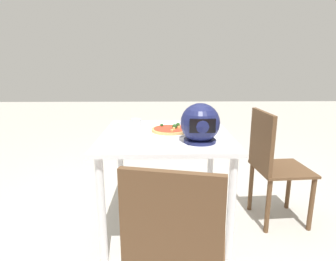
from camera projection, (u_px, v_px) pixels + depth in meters
name	position (u px, v px, depth m)	size (l,w,h in m)	color
ground_plane	(166.00, 225.00, 2.24)	(14.00, 14.00, 0.00)	#B2ADA3
dining_table	(166.00, 146.00, 2.08)	(0.93, 0.92, 0.75)	white
pizza_plate	(170.00, 132.00, 2.09)	(0.31, 0.31, 0.01)	white
pizza	(170.00, 129.00, 2.09)	(0.27, 0.27, 0.05)	tan
motorcycle_helmet	(200.00, 124.00, 1.82)	(0.26, 0.26, 0.26)	#191E4C
drinking_glass	(136.00, 127.00, 2.00)	(0.07, 0.07, 0.12)	silver
chair_side	(272.00, 161.00, 2.21)	(0.43, 0.43, 0.90)	brown
chair_far	(175.00, 253.00, 1.15)	(0.48, 0.48, 0.90)	brown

